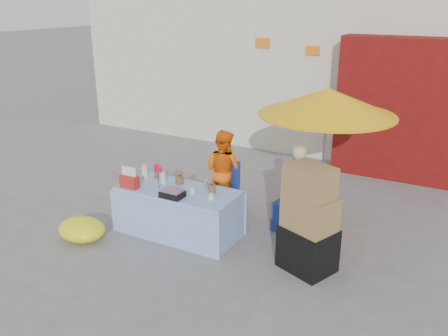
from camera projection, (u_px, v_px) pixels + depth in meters
The scene contains 10 objects.
ground at pixel (203, 250), 6.47m from camera, with size 80.00×80.00×0.00m, color slate.
backdrop at pixel (381, 4), 11.38m from camera, with size 14.00×8.00×7.80m.
market_table at pixel (178, 210), 6.84m from camera, with size 1.79×0.85×1.08m.
chair_left at pixel (219, 198), 7.51m from camera, with size 0.56×0.55×0.85m.
chair_right at pixel (294, 214), 6.95m from camera, with size 0.56×0.55×0.85m.
vendor_orange at pixel (223, 171), 7.49m from camera, with size 0.65×0.50×1.33m, color orange.
vendor_beige at pixel (298, 186), 6.93m from camera, with size 0.47×0.31×1.28m, color beige.
umbrella at pixel (327, 102), 6.49m from camera, with size 1.90×1.90×2.09m.
box_stack at pixel (309, 223), 5.82m from camera, with size 0.77×0.70×1.38m.
tarp_bundle at pixel (82, 229), 6.70m from camera, with size 0.71×0.57×0.32m, color #F9F41A.
Camera 1 is at (2.99, -4.86, 3.25)m, focal length 38.00 mm.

